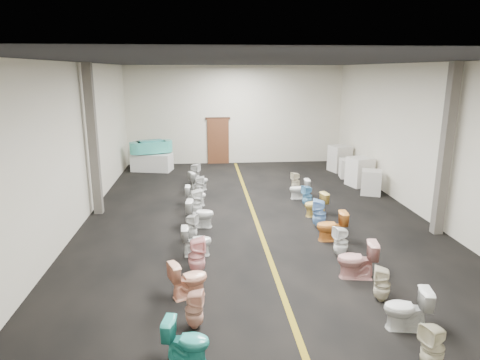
% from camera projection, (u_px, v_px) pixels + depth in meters
% --- Properties ---
extents(floor, '(16.00, 16.00, 0.00)m').
position_uv_depth(floor, '(256.00, 219.00, 12.65)').
color(floor, black).
rests_on(floor, ground).
extents(ceiling, '(16.00, 16.00, 0.00)m').
position_uv_depth(ceiling, '(257.00, 62.00, 11.53)').
color(ceiling, black).
rests_on(ceiling, ground).
extents(wall_back, '(10.00, 0.00, 10.00)m').
position_uv_depth(wall_back, '(235.00, 115.00, 19.80)').
color(wall_back, beige).
rests_on(wall_back, ground).
extents(wall_front, '(10.00, 0.00, 10.00)m').
position_uv_depth(wall_front, '(353.00, 275.00, 4.37)').
color(wall_front, beige).
rests_on(wall_front, ground).
extents(wall_left, '(0.00, 16.00, 16.00)m').
position_uv_depth(wall_left, '(75.00, 147.00, 11.67)').
color(wall_left, beige).
rests_on(wall_left, ground).
extents(wall_right, '(0.00, 16.00, 16.00)m').
position_uv_depth(wall_right, '(426.00, 142.00, 12.51)').
color(wall_right, beige).
rests_on(wall_right, ground).
extents(aisle_stripe, '(0.12, 15.60, 0.01)m').
position_uv_depth(aisle_stripe, '(256.00, 219.00, 12.65)').
color(aisle_stripe, '#7D6612').
rests_on(aisle_stripe, floor).
extents(back_door, '(1.00, 0.10, 2.10)m').
position_uv_depth(back_door, '(218.00, 141.00, 19.98)').
color(back_door, '#562D19').
rests_on(back_door, floor).
extents(door_frame, '(1.15, 0.08, 0.10)m').
position_uv_depth(door_frame, '(218.00, 118.00, 19.72)').
color(door_frame, '#331C11').
rests_on(door_frame, back_door).
extents(column_left, '(0.25, 0.25, 4.50)m').
position_uv_depth(column_left, '(93.00, 141.00, 12.65)').
color(column_left, '#59544C').
rests_on(column_left, floor).
extents(column_right, '(0.25, 0.25, 4.50)m').
position_uv_depth(column_right, '(446.00, 151.00, 11.04)').
color(column_right, '#59544C').
rests_on(column_right, floor).
extents(display_table, '(1.84, 1.20, 0.75)m').
position_uv_depth(display_table, '(152.00, 162.00, 18.67)').
color(display_table, silver).
rests_on(display_table, floor).
extents(bathtub, '(1.79, 1.08, 0.55)m').
position_uv_depth(bathtub, '(151.00, 147.00, 18.50)').
color(bathtub, '#3EB2A2').
rests_on(bathtub, display_table).
extents(appliance_crate_a, '(0.87, 0.87, 0.86)m').
position_uv_depth(appliance_crate_a, '(371.00, 182.00, 15.11)').
color(appliance_crate_a, beige).
rests_on(appliance_crate_a, floor).
extents(appliance_crate_b, '(0.98, 0.98, 1.09)m').
position_uv_depth(appliance_crate_b, '(360.00, 172.00, 16.20)').
color(appliance_crate_b, silver).
rests_on(appliance_crate_b, floor).
extents(appliance_crate_c, '(0.78, 0.78, 0.77)m').
position_uv_depth(appliance_crate_c, '(348.00, 168.00, 17.47)').
color(appliance_crate_c, silver).
rests_on(appliance_crate_c, floor).
extents(appliance_crate_d, '(0.97, 0.97, 1.12)m').
position_uv_depth(appliance_crate_d, '(340.00, 158.00, 18.55)').
color(appliance_crate_d, beige).
rests_on(appliance_crate_d, floor).
extents(toilet_left_0, '(0.76, 0.53, 0.71)m').
position_uv_depth(toilet_left_0, '(187.00, 341.00, 6.40)').
color(toilet_left_0, teal).
rests_on(toilet_left_0, floor).
extents(toilet_left_1, '(0.36, 0.35, 0.69)m').
position_uv_depth(toilet_left_1, '(194.00, 309.00, 7.25)').
color(toilet_left_1, '#E1A68E').
rests_on(toilet_left_1, floor).
extents(toilet_left_2, '(0.85, 0.67, 0.76)m').
position_uv_depth(toilet_left_2, '(189.00, 279.00, 8.26)').
color(toilet_left_2, '#FFB390').
rests_on(toilet_left_2, floor).
extents(toilet_left_3, '(0.41, 0.40, 0.82)m').
position_uv_depth(toilet_left_3, '(197.00, 256.00, 9.19)').
color(toilet_left_3, '#F2A9A8').
rests_on(toilet_left_3, floor).
extents(toilet_left_4, '(0.72, 0.42, 0.72)m').
position_uv_depth(toilet_left_4, '(197.00, 241.00, 10.12)').
color(toilet_left_4, silver).
rests_on(toilet_left_4, floor).
extents(toilet_left_5, '(0.41, 0.41, 0.69)m').
position_uv_depth(toilet_left_5, '(191.00, 227.00, 11.06)').
color(toilet_left_5, silver).
rests_on(toilet_left_5, floor).
extents(toilet_left_6, '(0.81, 0.51, 0.78)m').
position_uv_depth(toilet_left_6, '(200.00, 214.00, 11.95)').
color(toilet_left_6, white).
rests_on(toilet_left_6, floor).
extents(toilet_left_7, '(0.45, 0.45, 0.83)m').
position_uv_depth(toilet_left_7, '(196.00, 203.00, 12.85)').
color(toilet_left_7, white).
rests_on(toilet_left_7, floor).
extents(toilet_left_8, '(0.67, 0.39, 0.68)m').
position_uv_depth(toilet_left_8, '(196.00, 195.00, 13.87)').
color(toilet_left_8, white).
rests_on(toilet_left_8, floor).
extents(toilet_left_9, '(0.36, 0.35, 0.75)m').
position_uv_depth(toilet_left_9, '(199.00, 187.00, 14.78)').
color(toilet_left_9, silver).
rests_on(toilet_left_9, floor).
extents(toilet_left_10, '(0.80, 0.64, 0.71)m').
position_uv_depth(toilet_left_10, '(199.00, 181.00, 15.61)').
color(toilet_left_10, silver).
rests_on(toilet_left_10, floor).
extents(toilet_left_11, '(0.48, 0.48, 0.80)m').
position_uv_depth(toilet_left_11, '(195.00, 174.00, 16.52)').
color(toilet_left_11, silver).
rests_on(toilet_left_11, floor).
extents(toilet_right_0, '(0.43, 0.42, 0.74)m').
position_uv_depth(toilet_right_0, '(433.00, 347.00, 6.23)').
color(toilet_right_0, beige).
rests_on(toilet_right_0, floor).
extents(toilet_right_1, '(0.82, 0.56, 0.77)m').
position_uv_depth(toilet_right_1, '(407.00, 309.00, 7.20)').
color(toilet_right_1, silver).
rests_on(toilet_right_1, floor).
extents(toilet_right_2, '(0.41, 0.41, 0.69)m').
position_uv_depth(toilet_right_2, '(382.00, 284.00, 8.10)').
color(toilet_right_2, beige).
rests_on(toilet_right_2, floor).
extents(toilet_right_3, '(0.88, 0.59, 0.83)m').
position_uv_depth(toilet_right_3, '(357.00, 260.00, 8.99)').
color(toilet_right_3, '#D1908B').
rests_on(toilet_right_3, floor).
extents(toilet_right_4, '(0.40, 0.39, 0.75)m').
position_uv_depth(toilet_right_4, '(341.00, 242.00, 10.04)').
color(toilet_right_4, white).
rests_on(toilet_right_4, floor).
extents(toilet_right_5, '(0.79, 0.47, 0.78)m').
position_uv_depth(toilet_right_5, '(332.00, 226.00, 10.99)').
color(toilet_right_5, orange).
rests_on(toilet_right_5, floor).
extents(toilet_right_6, '(0.47, 0.47, 0.83)m').
position_uv_depth(toilet_right_6, '(319.00, 214.00, 11.89)').
color(toilet_right_6, '#80B3EE').
rests_on(toilet_right_6, floor).
extents(toilet_right_7, '(0.77, 0.52, 0.72)m').
position_uv_depth(toilet_right_7, '(316.00, 205.00, 12.85)').
color(toilet_right_7, '#E3C05B').
rests_on(toilet_right_7, floor).
extents(toilet_right_8, '(0.40, 0.40, 0.70)m').
position_uv_depth(toilet_right_8, '(307.00, 196.00, 13.76)').
color(toilet_right_8, '#68B1E0').
rests_on(toilet_right_8, floor).
extents(toilet_right_9, '(0.68, 0.39, 0.69)m').
position_uv_depth(toilet_right_9, '(299.00, 189.00, 14.60)').
color(toilet_right_9, white).
rests_on(toilet_right_9, floor).
extents(toilet_right_10, '(0.37, 0.37, 0.68)m').
position_uv_depth(toilet_right_10, '(296.00, 181.00, 15.60)').
color(toilet_right_10, beige).
rests_on(toilet_right_10, floor).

